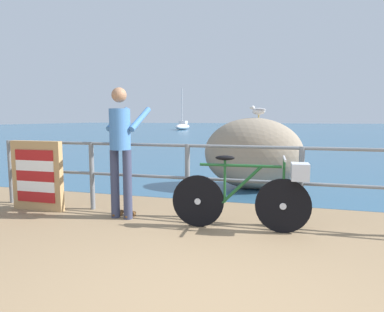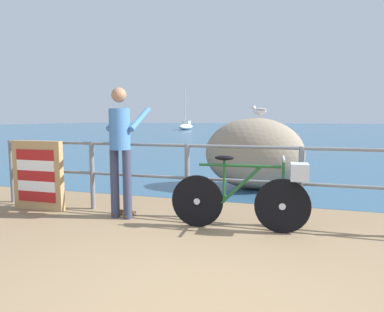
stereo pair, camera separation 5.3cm
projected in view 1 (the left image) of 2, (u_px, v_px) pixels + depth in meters
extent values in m
cube|color=#846B4C|center=(276.00, 141.00, 21.59)|extent=(120.00, 120.00, 0.10)
cube|color=#2D5675|center=(282.00, 128.00, 48.51)|extent=(120.00, 90.00, 0.01)
cylinder|color=slate|center=(11.00, 172.00, 5.44)|extent=(0.07, 0.07, 1.02)
cylinder|color=slate|center=(92.00, 176.00, 5.04)|extent=(0.07, 0.07, 1.02)
cylinder|color=slate|center=(187.00, 181.00, 4.64)|extent=(0.07, 0.07, 1.02)
cylinder|color=slate|center=(301.00, 187.00, 4.25)|extent=(0.07, 0.07, 1.02)
cylinder|color=slate|center=(242.00, 147.00, 4.39)|extent=(7.48, 0.04, 0.04)
cylinder|color=slate|center=(242.00, 181.00, 4.44)|extent=(7.48, 0.04, 0.04)
cylinder|color=black|center=(198.00, 201.00, 4.24)|extent=(0.66, 0.06, 0.66)
cylinder|color=#B7BCC6|center=(198.00, 201.00, 4.24)|extent=(0.08, 0.06, 0.08)
cylinder|color=black|center=(283.00, 206.00, 4.01)|extent=(0.66, 0.06, 0.66)
cylinder|color=#B7BCC6|center=(283.00, 206.00, 4.01)|extent=(0.08, 0.06, 0.08)
cylinder|color=#194C23|center=(240.00, 166.00, 4.07)|extent=(0.99, 0.08, 0.04)
cylinder|color=#194C23|center=(242.00, 185.00, 4.09)|extent=(0.50, 0.06, 0.50)
cylinder|color=#194C23|center=(225.00, 182.00, 4.14)|extent=(0.03, 0.03, 0.53)
ellipsoid|color=black|center=(225.00, 158.00, 4.10)|extent=(0.24, 0.11, 0.06)
cylinder|color=#194C23|center=(284.00, 182.00, 3.98)|extent=(0.03, 0.03, 0.57)
cylinder|color=#B7BCC6|center=(284.00, 159.00, 3.94)|extent=(0.05, 0.48, 0.03)
cube|color=#B7BCC6|center=(300.00, 172.00, 3.92)|extent=(0.21, 0.25, 0.20)
cylinder|color=#333851|center=(115.00, 184.00, 4.62)|extent=(0.12, 0.12, 0.95)
ellipsoid|color=#513319|center=(118.00, 213.00, 4.73)|extent=(0.12, 0.27, 0.08)
cylinder|color=#333851|center=(128.00, 185.00, 4.55)|extent=(0.12, 0.12, 0.95)
ellipsoid|color=#513319|center=(130.00, 215.00, 4.66)|extent=(0.12, 0.27, 0.08)
cylinder|color=#3F72B2|center=(120.00, 129.00, 4.50)|extent=(0.28, 0.28, 0.55)
sphere|color=#9E7051|center=(119.00, 95.00, 4.45)|extent=(0.20, 0.20, 0.20)
cylinder|color=#3F72B2|center=(118.00, 119.00, 4.77)|extent=(0.13, 0.52, 0.34)
cylinder|color=#3F72B2|center=(140.00, 119.00, 4.65)|extent=(0.13, 0.52, 0.34)
cube|color=tan|center=(37.00, 176.00, 5.01)|extent=(0.84, 0.09, 1.04)
cube|color=#AD1E1E|center=(36.00, 197.00, 4.99)|extent=(0.66, 0.01, 0.16)
cube|color=white|center=(35.00, 187.00, 4.97)|extent=(0.66, 0.01, 0.16)
cube|color=#AD1E1E|center=(35.00, 176.00, 4.96)|extent=(0.66, 0.01, 0.16)
cube|color=white|center=(34.00, 166.00, 4.94)|extent=(0.66, 0.01, 0.16)
cube|color=#AD1E1E|center=(34.00, 155.00, 4.92)|extent=(0.66, 0.01, 0.16)
ellipsoid|color=gray|center=(253.00, 153.00, 6.53)|extent=(1.91, 1.26, 1.38)
cylinder|color=gold|center=(258.00, 116.00, 6.44)|extent=(0.01, 0.01, 0.06)
cylinder|color=gold|center=(259.00, 116.00, 6.48)|extent=(0.01, 0.01, 0.06)
ellipsoid|color=white|center=(259.00, 111.00, 6.45)|extent=(0.28, 0.17, 0.13)
ellipsoid|color=#9E9EA3|center=(260.00, 110.00, 6.44)|extent=(0.26, 0.18, 0.06)
sphere|color=white|center=(253.00, 108.00, 6.50)|extent=(0.08, 0.08, 0.08)
cone|color=gold|center=(250.00, 108.00, 6.53)|extent=(0.05, 0.04, 0.02)
ellipsoid|color=white|center=(183.00, 127.00, 40.43)|extent=(1.48, 4.45, 0.70)
cube|color=silver|center=(183.00, 122.00, 40.66)|extent=(0.85, 1.33, 0.36)
cylinder|color=#B2B2B7|center=(182.00, 106.00, 39.96)|extent=(0.10, 0.10, 4.20)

